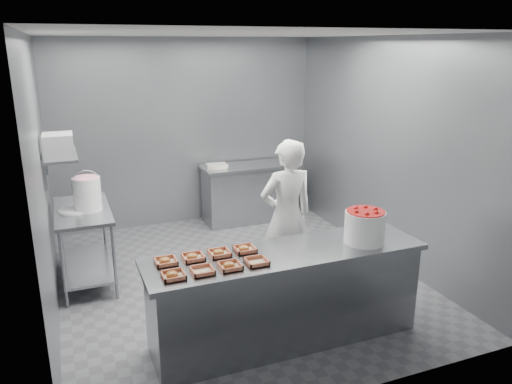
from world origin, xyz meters
TOP-DOWN VIEW (x-y plane):
  - floor at (0.00, 0.00)m, footprint 4.50×4.50m
  - ceiling at (0.00, 0.00)m, footprint 4.50×4.50m
  - wall_back at (0.00, 2.25)m, footprint 4.00×0.04m
  - wall_left at (-2.00, 0.00)m, footprint 0.04×4.50m
  - wall_right at (2.00, 0.00)m, footprint 0.04×4.50m
  - service_counter at (0.00, -1.35)m, footprint 2.60×0.70m
  - prep_table at (-1.65, 0.60)m, footprint 0.60×1.20m
  - back_counter at (0.90, 1.90)m, footprint 1.50×0.60m
  - wall_shelf at (-1.82, 0.60)m, footprint 0.35×0.90m
  - tray_0 at (-1.07, -1.49)m, footprint 0.19×0.18m
  - tray_1 at (-0.83, -1.49)m, footprint 0.19×0.18m
  - tray_2 at (-0.59, -1.49)m, footprint 0.19×0.18m
  - tray_3 at (-0.35, -1.49)m, footprint 0.19×0.18m
  - tray_4 at (-1.07, -1.21)m, footprint 0.19×0.18m
  - tray_5 at (-0.83, -1.21)m, footprint 0.19×0.18m
  - tray_6 at (-0.59, -1.21)m, footprint 0.19×0.18m
  - tray_7 at (-0.35, -1.21)m, footprint 0.19×0.18m
  - worker at (0.45, -0.39)m, footprint 0.64×0.43m
  - strawberry_tub at (0.77, -1.42)m, footprint 0.38×0.38m
  - glaze_bucket at (-1.58, 0.53)m, footprint 0.32×0.30m
  - bucket_lid at (-1.73, 0.55)m, footprint 0.44×0.44m
  - rag at (-1.55, 1.04)m, footprint 0.15×0.13m
  - appliance at (-1.82, 0.33)m, footprint 0.30×0.34m
  - paper_stack at (0.36, 1.90)m, footprint 0.34×0.28m

SIDE VIEW (x-z plane):
  - floor at x=0.00m, z-range 0.00..0.00m
  - back_counter at x=0.90m, z-range 0.00..0.90m
  - service_counter at x=0.00m, z-range 0.00..0.90m
  - prep_table at x=-1.65m, z-range 0.14..1.04m
  - worker at x=0.45m, z-range 0.00..1.73m
  - rag at x=-1.55m, z-range 0.90..0.92m
  - bucket_lid at x=-1.73m, z-range 0.90..0.93m
  - tray_1 at x=-0.83m, z-range 0.90..0.94m
  - tray_3 at x=-0.35m, z-range 0.90..0.94m
  - tray_0 at x=-1.07m, z-range 0.89..0.95m
  - tray_2 at x=-0.59m, z-range 0.89..0.95m
  - tray_4 at x=-1.07m, z-range 0.89..0.95m
  - tray_5 at x=-0.83m, z-range 0.89..0.95m
  - tray_6 at x=-0.59m, z-range 0.89..0.95m
  - tray_7 at x=-0.35m, z-range 0.89..0.95m
  - paper_stack at x=0.36m, z-range 0.90..0.96m
  - strawberry_tub at x=0.77m, z-range 0.91..1.22m
  - glaze_bucket at x=-1.58m, z-range 0.87..1.33m
  - wall_back at x=0.00m, z-range 0.00..2.80m
  - wall_left at x=-2.00m, z-range 0.00..2.80m
  - wall_right at x=2.00m, z-range 0.00..2.80m
  - wall_shelf at x=-1.82m, z-range 1.54..1.56m
  - appliance at x=-1.82m, z-range 1.56..1.82m
  - ceiling at x=0.00m, z-range 2.80..2.80m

